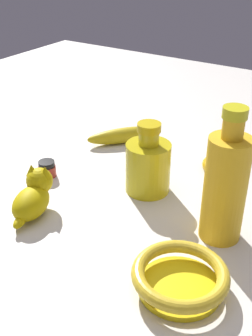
{
  "coord_description": "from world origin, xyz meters",
  "views": [
    {
      "loc": [
        0.63,
        0.4,
        0.48
      ],
      "look_at": [
        0.0,
        0.0,
        0.06
      ],
      "focal_mm": 45.41,
      "sensor_mm": 36.0,
      "label": 1
    }
  ],
  "objects_px": {
    "bottle_tall": "(225,186)",
    "nail_polish_jar": "(47,169)",
    "bangle": "(223,166)",
    "bowl": "(180,278)",
    "cat_figurine": "(34,195)",
    "bottle_short": "(148,165)",
    "banana": "(125,135)"
  },
  "relations": [
    {
      "from": "nail_polish_jar",
      "to": "bowl",
      "type": "height_order",
      "value": "bowl"
    },
    {
      "from": "cat_figurine",
      "to": "bangle",
      "type": "xyz_separation_m",
      "value": [
        -0.35,
        0.25,
        -0.03
      ]
    },
    {
      "from": "banana",
      "to": "bottle_tall",
      "type": "bearing_deg",
      "value": -83.32
    },
    {
      "from": "cat_figurine",
      "to": "banana",
      "type": "relative_size",
      "value": 0.67
    },
    {
      "from": "bangle",
      "to": "bottle_tall",
      "type": "relative_size",
      "value": 0.39
    },
    {
      "from": "cat_figurine",
      "to": "bottle_tall",
      "type": "distance_m",
      "value": 0.36
    },
    {
      "from": "cat_figurine",
      "to": "banana",
      "type": "distance_m",
      "value": 0.35
    },
    {
      "from": "banana",
      "to": "bangle",
      "type": "bearing_deg",
      "value": -50.11
    },
    {
      "from": "bangle",
      "to": "bowl",
      "type": "distance_m",
      "value": 0.39
    },
    {
      "from": "bottle_tall",
      "to": "banana",
      "type": "xyz_separation_m",
      "value": [
        -0.23,
        -0.35,
        -0.08
      ]
    },
    {
      "from": "cat_figurine",
      "to": "banana",
      "type": "bearing_deg",
      "value": -176.69
    },
    {
      "from": "cat_figurine",
      "to": "nail_polish_jar",
      "type": "relative_size",
      "value": 3.34
    },
    {
      "from": "bangle",
      "to": "bottle_short",
      "type": "distance_m",
      "value": 0.2
    },
    {
      "from": "bangle",
      "to": "nail_polish_jar",
      "type": "xyz_separation_m",
      "value": [
        0.24,
        -0.32,
        0.01
      ]
    },
    {
      "from": "bangle",
      "to": "bottle_short",
      "type": "height_order",
      "value": "bottle_short"
    },
    {
      "from": "nail_polish_jar",
      "to": "bowl",
      "type": "bearing_deg",
      "value": 69.6
    },
    {
      "from": "cat_figurine",
      "to": "bottle_short",
      "type": "distance_m",
      "value": 0.24
    },
    {
      "from": "bottle_short",
      "to": "bottle_tall",
      "type": "height_order",
      "value": "bottle_tall"
    },
    {
      "from": "banana",
      "to": "cat_figurine",
      "type": "bearing_deg",
      "value": -136.94
    },
    {
      "from": "bangle",
      "to": "banana",
      "type": "distance_m",
      "value": 0.27
    },
    {
      "from": "bottle_tall",
      "to": "nail_polish_jar",
      "type": "bearing_deg",
      "value": -88.75
    },
    {
      "from": "bottle_tall",
      "to": "bottle_short",
      "type": "bearing_deg",
      "value": -108.53
    },
    {
      "from": "bottle_short",
      "to": "bowl",
      "type": "relative_size",
      "value": 1.02
    },
    {
      "from": "bangle",
      "to": "nail_polish_jar",
      "type": "bearing_deg",
      "value": -53.42
    },
    {
      "from": "bangle",
      "to": "banana",
      "type": "height_order",
      "value": "banana"
    },
    {
      "from": "bottle_short",
      "to": "bowl",
      "type": "bearing_deg",
      "value": 40.0
    },
    {
      "from": "bottle_short",
      "to": "nail_polish_jar",
      "type": "relative_size",
      "value": 3.87
    },
    {
      "from": "bottle_short",
      "to": "bowl",
      "type": "height_order",
      "value": "bottle_short"
    },
    {
      "from": "bottle_short",
      "to": "bottle_tall",
      "type": "distance_m",
      "value": 0.2
    },
    {
      "from": "bottle_tall",
      "to": "nail_polish_jar",
      "type": "height_order",
      "value": "bottle_tall"
    },
    {
      "from": "bottle_tall",
      "to": "bowl",
      "type": "bearing_deg",
      "value": -0.25
    },
    {
      "from": "bottle_short",
      "to": "bowl",
      "type": "xyz_separation_m",
      "value": [
        0.22,
        0.18,
        -0.04
      ]
    }
  ]
}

